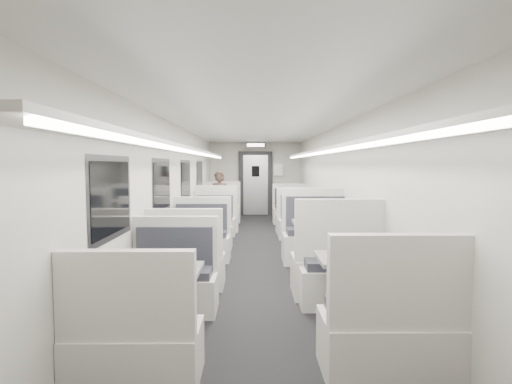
{
  "coord_description": "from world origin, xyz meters",
  "views": [
    {
      "loc": [
        -0.1,
        -7.14,
        1.68
      ],
      "look_at": [
        -0.02,
        1.84,
        1.05
      ],
      "focal_mm": 28.0,
      "sensor_mm": 36.0,
      "label": 1
    }
  ],
  "objects_px": {
    "booth_left_d": "(158,303)",
    "booth_right_b": "(305,227)",
    "passenger": "(220,202)",
    "booth_left_b": "(211,225)",
    "booth_right_a": "(294,214)",
    "booth_left_c": "(195,249)",
    "exit_sign": "(256,145)",
    "booth_right_c": "(326,248)",
    "booth_left_a": "(219,212)",
    "booth_right_d": "(362,293)",
    "vestibule_door": "(256,184)"
  },
  "relations": [
    {
      "from": "booth_left_d",
      "to": "booth_right_b",
      "type": "relative_size",
      "value": 0.97
    },
    {
      "from": "passenger",
      "to": "booth_left_b",
      "type": "bearing_deg",
      "value": -79.39
    },
    {
      "from": "booth_right_a",
      "to": "passenger",
      "type": "height_order",
      "value": "passenger"
    },
    {
      "from": "booth_left_d",
      "to": "booth_right_b",
      "type": "distance_m",
      "value": 4.93
    },
    {
      "from": "booth_left_c",
      "to": "passenger",
      "type": "relative_size",
      "value": 1.35
    },
    {
      "from": "passenger",
      "to": "exit_sign",
      "type": "height_order",
      "value": "exit_sign"
    },
    {
      "from": "booth_right_b",
      "to": "booth_right_c",
      "type": "height_order",
      "value": "booth_right_c"
    },
    {
      "from": "booth_right_a",
      "to": "booth_right_c",
      "type": "height_order",
      "value": "booth_right_c"
    },
    {
      "from": "booth_left_a",
      "to": "booth_right_d",
      "type": "xyz_separation_m",
      "value": [
        2.0,
        -6.86,
        0.0
      ]
    },
    {
      "from": "booth_left_a",
      "to": "booth_left_d",
      "type": "xyz_separation_m",
      "value": [
        0.0,
        -7.02,
        -0.03
      ]
    },
    {
      "from": "booth_left_c",
      "to": "booth_right_c",
      "type": "relative_size",
      "value": 0.87
    },
    {
      "from": "booth_left_a",
      "to": "booth_left_c",
      "type": "xyz_separation_m",
      "value": [
        0.0,
        -4.61,
        -0.02
      ]
    },
    {
      "from": "booth_left_c",
      "to": "booth_right_c",
      "type": "bearing_deg",
      "value": -6.99
    },
    {
      "from": "booth_right_d",
      "to": "exit_sign",
      "type": "height_order",
      "value": "exit_sign"
    },
    {
      "from": "booth_right_b",
      "to": "exit_sign",
      "type": "distance_m",
      "value": 4.86
    },
    {
      "from": "exit_sign",
      "to": "passenger",
      "type": "bearing_deg",
      "value": -107.9
    },
    {
      "from": "booth_right_c",
      "to": "booth_left_b",
      "type": "bearing_deg",
      "value": 126.22
    },
    {
      "from": "booth_left_b",
      "to": "booth_left_c",
      "type": "height_order",
      "value": "booth_left_c"
    },
    {
      "from": "booth_left_b",
      "to": "booth_left_c",
      "type": "bearing_deg",
      "value": -90.0
    },
    {
      "from": "booth_left_b",
      "to": "exit_sign",
      "type": "distance_m",
      "value": 4.52
    },
    {
      "from": "booth_left_c",
      "to": "exit_sign",
      "type": "relative_size",
      "value": 3.32
    },
    {
      "from": "booth_left_c",
      "to": "booth_left_a",
      "type": "bearing_deg",
      "value": 90.0
    },
    {
      "from": "booth_right_b",
      "to": "booth_right_d",
      "type": "height_order",
      "value": "booth_right_d"
    },
    {
      "from": "booth_right_a",
      "to": "booth_right_d",
      "type": "distance_m",
      "value": 6.61
    },
    {
      "from": "booth_right_d",
      "to": "exit_sign",
      "type": "relative_size",
      "value": 3.53
    },
    {
      "from": "booth_left_a",
      "to": "booth_right_b",
      "type": "height_order",
      "value": "booth_left_a"
    },
    {
      "from": "booth_right_d",
      "to": "passenger",
      "type": "relative_size",
      "value": 1.44
    },
    {
      "from": "booth_right_a",
      "to": "booth_right_c",
      "type": "relative_size",
      "value": 0.89
    },
    {
      "from": "booth_right_b",
      "to": "passenger",
      "type": "relative_size",
      "value": 1.35
    },
    {
      "from": "booth_left_c",
      "to": "booth_right_d",
      "type": "relative_size",
      "value": 0.94
    },
    {
      "from": "booth_right_a",
      "to": "passenger",
      "type": "relative_size",
      "value": 1.37
    },
    {
      "from": "booth_left_b",
      "to": "vestibule_door",
      "type": "height_order",
      "value": "vestibule_door"
    },
    {
      "from": "booth_left_b",
      "to": "booth_left_c",
      "type": "relative_size",
      "value": 0.96
    },
    {
      "from": "booth_left_d",
      "to": "booth_right_c",
      "type": "xyz_separation_m",
      "value": [
        2.0,
        2.17,
        0.06
      ]
    },
    {
      "from": "booth_left_a",
      "to": "booth_right_a",
      "type": "bearing_deg",
      "value": -7.15
    },
    {
      "from": "booth_left_a",
      "to": "booth_right_a",
      "type": "height_order",
      "value": "booth_left_a"
    },
    {
      "from": "booth_left_d",
      "to": "vestibule_door",
      "type": "distance_m",
      "value": 9.43
    },
    {
      "from": "booth_left_d",
      "to": "booth_right_d",
      "type": "bearing_deg",
      "value": 4.75
    },
    {
      "from": "booth_left_a",
      "to": "booth_right_c",
      "type": "distance_m",
      "value": 5.25
    },
    {
      "from": "booth_left_a",
      "to": "booth_left_b",
      "type": "relative_size",
      "value": 1.1
    },
    {
      "from": "booth_left_d",
      "to": "booth_right_a",
      "type": "relative_size",
      "value": 0.96
    },
    {
      "from": "booth_left_a",
      "to": "booth_right_b",
      "type": "bearing_deg",
      "value": -51.58
    },
    {
      "from": "passenger",
      "to": "booth_left_c",
      "type": "bearing_deg",
      "value": -76.31
    },
    {
      "from": "booth_left_a",
      "to": "booth_right_a",
      "type": "relative_size",
      "value": 1.04
    },
    {
      "from": "booth_left_a",
      "to": "booth_left_b",
      "type": "xyz_separation_m",
      "value": [
        0.0,
        -2.12,
        -0.04
      ]
    },
    {
      "from": "booth_left_b",
      "to": "booth_right_c",
      "type": "xyz_separation_m",
      "value": [
        2.0,
        -2.73,
        0.07
      ]
    },
    {
      "from": "booth_right_a",
      "to": "exit_sign",
      "type": "relative_size",
      "value": 3.38
    },
    {
      "from": "booth_right_a",
      "to": "booth_right_c",
      "type": "xyz_separation_m",
      "value": [
        0.0,
        -4.6,
        0.05
      ]
    },
    {
      "from": "passenger",
      "to": "booth_left_d",
      "type": "bearing_deg",
      "value": -75.74
    },
    {
      "from": "booth_right_c",
      "to": "booth_left_d",
      "type": "bearing_deg",
      "value": -132.66
    }
  ]
}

